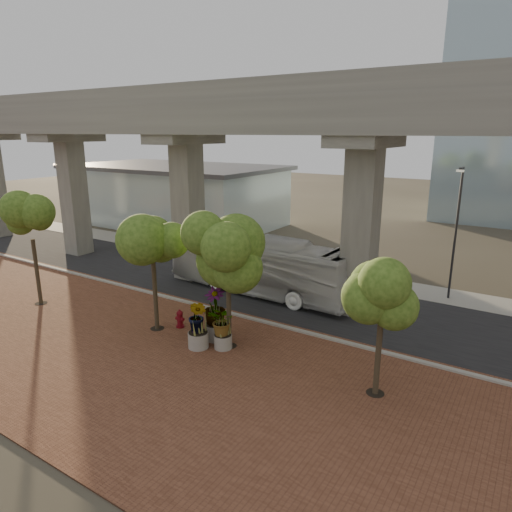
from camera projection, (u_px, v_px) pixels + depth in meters
The scene contains 18 objects.
ground at pixel (246, 303), 26.91m from camera, with size 160.00×160.00×0.00m, color #3A352A.
brick_plaza at pixel (147, 357), 20.40m from camera, with size 70.00×13.00×0.06m, color brown.
asphalt_road at pixel (264, 293), 28.53m from camera, with size 90.00×8.00×0.04m, color black.
curb_strip at pixel (226, 313), 25.26m from camera, with size 70.00×0.25×0.16m, color #99978F.
far_sidewalk at pixel (304, 271), 33.00m from camera, with size 90.00×3.00×0.06m, color #99978F.
transit_viaduct at pixel (265, 176), 26.61m from camera, with size 72.00×5.60×12.40m.
station_pavilion at pixel (175, 194), 49.46m from camera, with size 23.00×13.00×6.30m.
transit_bus at pixel (260, 266), 28.21m from camera, with size 2.93×12.49×3.48m, color silver.
fire_hydrant at pixel (180, 319), 23.33m from camera, with size 0.48×0.43×0.96m.
planter_front at pixel (223, 323), 20.86m from camera, with size 1.86×1.86×2.05m.
planter_right at pixel (215, 308), 21.68m from camera, with size 2.45×2.45×2.62m.
planter_left at pixel (198, 319), 20.88m from camera, with size 2.12×2.12×2.34m.
street_tree_far_west at pixel (30, 223), 25.42m from camera, with size 3.30×3.30×6.33m.
street_tree_near_west at pixel (152, 239), 22.04m from camera, with size 3.74×3.74×6.43m.
street_tree_near_east at pixel (228, 254), 20.20m from camera, with size 4.03×4.03×6.34m.
street_tree_far_east at pixel (383, 294), 16.46m from camera, with size 2.99×2.99×5.42m.
streetlamp_west at pixel (181, 191), 35.96m from camera, with size 0.45×1.31×9.03m.
streetlamp_east at pixel (456, 225), 26.30m from camera, with size 0.39×1.14×7.84m.
Camera 1 is at (14.07, -20.94, 9.78)m, focal length 32.00 mm.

